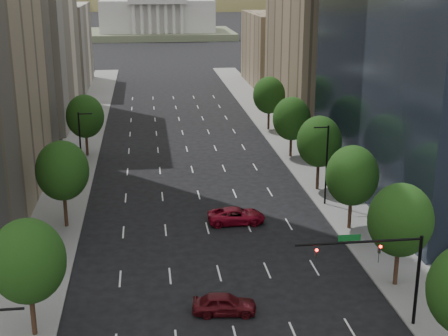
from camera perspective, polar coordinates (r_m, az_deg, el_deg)
name	(u,v)px	position (r m, az deg, el deg)	size (l,w,h in m)	color
sidewalk_left	(61,200)	(73.19, -14.50, -2.82)	(6.00, 200.00, 0.15)	slate
sidewalk_right	(329,189)	(75.55, 9.50, -1.87)	(6.00, 200.00, 0.15)	slate
midrise_cream_left	(26,17)	(113.20, -17.45, 12.91)	(14.00, 30.00, 35.00)	beige
filler_left	(55,46)	(146.43, -14.98, 10.56)	(14.00, 26.00, 18.00)	beige
parking_tan_right	(322,30)	(112.97, 8.80, 12.19)	(14.00, 30.00, 30.00)	#8C7759
filler_right	(280,49)	(145.54, 5.12, 10.63)	(14.00, 26.00, 16.00)	#8C7759
tree_right_1	(400,220)	(51.95, 15.64, -4.55)	(5.20, 5.20, 8.75)	#382316
tree_right_2	(352,176)	(62.55, 11.50, -0.68)	(5.20, 5.20, 8.61)	#382316
tree_right_3	(319,142)	(73.46, 8.60, 2.37)	(5.20, 5.20, 8.89)	#382316
tree_right_4	(292,119)	(86.73, 6.12, 4.45)	(5.20, 5.20, 8.46)	#382316
tree_right_5	(269,95)	(101.99, 4.09, 6.58)	(5.20, 5.20, 8.75)	#382316
tree_left_0	(28,261)	(45.21, -17.31, -8.04)	(5.20, 5.20, 8.75)	#382316
tree_left_1	(62,171)	(63.63, -14.39, -0.24)	(5.20, 5.20, 8.97)	#382316
tree_left_2	(85,116)	(88.73, -12.44, 4.57)	(5.20, 5.20, 8.68)	#382316
streetlight_rn	(326,163)	(68.97, 9.21, 0.46)	(1.70, 0.20, 9.00)	black
streetlight_ln	(81,147)	(76.29, -12.79, 1.87)	(1.70, 0.20, 9.00)	black
traffic_signal	(386,262)	(45.83, 14.39, -8.23)	(9.12, 0.40, 7.38)	black
capitol	(157,15)	(258.58, -6.07, 13.56)	(60.00, 40.00, 35.20)	#596647
foothills	(186,42)	(612.22, -3.42, 11.30)	(720.00, 413.00, 263.00)	olive
car_maroon	(224,304)	(48.15, 0.04, -12.17)	(1.93, 4.79, 1.63)	#490C11
car_red_far	(236,216)	(64.41, 1.13, -4.32)	(2.70, 5.85, 1.63)	maroon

